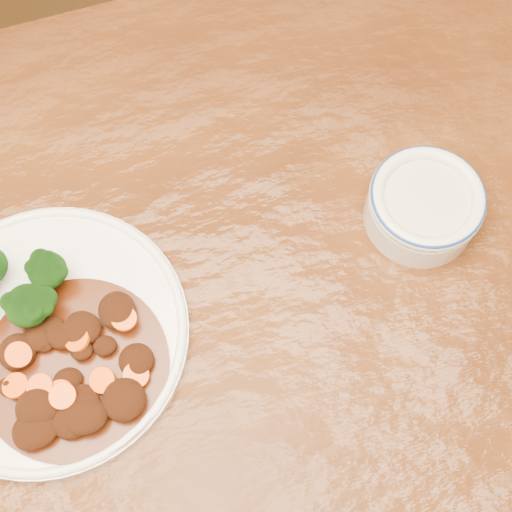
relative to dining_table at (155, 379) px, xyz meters
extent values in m
plane|color=#462B11|center=(0.00, 0.00, -0.67)|extent=(4.00, 4.00, 0.00)
cube|color=#582E0F|center=(0.00, 0.00, 0.06)|extent=(1.60, 1.07, 0.04)
cylinder|color=#3B1E0E|center=(0.64, 0.47, -0.32)|extent=(0.06, 0.06, 0.71)
cylinder|color=white|center=(-0.09, 0.04, 0.09)|extent=(0.28, 0.28, 0.01)
torus|color=white|center=(-0.09, 0.04, 0.09)|extent=(0.28, 0.28, 0.01)
cylinder|color=olive|center=(-0.10, 0.06, 0.10)|extent=(0.01, 0.01, 0.02)
ellipsoid|color=black|center=(-0.10, 0.06, 0.12)|extent=(0.04, 0.04, 0.03)
cylinder|color=olive|center=(-0.08, 0.10, 0.10)|extent=(0.01, 0.01, 0.02)
ellipsoid|color=black|center=(-0.08, 0.10, 0.12)|extent=(0.04, 0.04, 0.03)
cylinder|color=#4C1908|center=(-0.06, 0.00, 0.09)|extent=(0.18, 0.18, 0.00)
ellipsoid|color=black|center=(-0.09, 0.03, 0.10)|extent=(0.02, 0.02, 0.01)
ellipsoid|color=black|center=(-0.08, 0.04, 0.10)|extent=(0.02, 0.02, 0.01)
ellipsoid|color=black|center=(-0.02, 0.05, 0.11)|extent=(0.04, 0.04, 0.02)
ellipsoid|color=black|center=(-0.05, 0.01, 0.11)|extent=(0.02, 0.02, 0.01)
ellipsoid|color=black|center=(-0.06, -0.05, 0.11)|extent=(0.04, 0.03, 0.02)
ellipsoid|color=black|center=(-0.05, 0.03, 0.11)|extent=(0.04, 0.03, 0.02)
ellipsoid|color=black|center=(0.00, -0.01, 0.10)|extent=(0.03, 0.03, 0.02)
ellipsoid|color=black|center=(-0.10, -0.03, 0.11)|extent=(0.04, 0.04, 0.02)
ellipsoid|color=black|center=(-0.09, -0.01, 0.11)|extent=(0.02, 0.02, 0.01)
ellipsoid|color=black|center=(-0.07, -0.01, 0.10)|extent=(0.03, 0.02, 0.01)
ellipsoid|color=black|center=(-0.06, -0.03, 0.10)|extent=(0.02, 0.02, 0.01)
ellipsoid|color=black|center=(-0.05, 0.04, 0.10)|extent=(0.03, 0.02, 0.01)
ellipsoid|color=black|center=(-0.06, -0.04, 0.10)|extent=(0.03, 0.03, 0.02)
ellipsoid|color=black|center=(-0.09, 0.04, 0.10)|extent=(0.03, 0.03, 0.01)
ellipsoid|color=black|center=(-0.11, -0.05, 0.11)|extent=(0.03, 0.03, 0.02)
ellipsoid|color=black|center=(-0.10, -0.05, 0.11)|extent=(0.04, 0.04, 0.02)
ellipsoid|color=black|center=(-0.07, 0.03, 0.11)|extent=(0.03, 0.03, 0.02)
ellipsoid|color=black|center=(-0.02, 0.05, 0.10)|extent=(0.02, 0.02, 0.01)
ellipsoid|color=black|center=(-0.12, -0.01, 0.10)|extent=(0.02, 0.02, 0.01)
ellipsoid|color=black|center=(-0.07, -0.05, 0.10)|extent=(0.04, 0.04, 0.02)
ellipsoid|color=black|center=(-0.10, -0.04, 0.10)|extent=(0.03, 0.03, 0.01)
ellipsoid|color=black|center=(-0.11, 0.03, 0.10)|extent=(0.04, 0.04, 0.02)
ellipsoid|color=black|center=(-0.03, 0.01, 0.10)|extent=(0.02, 0.02, 0.01)
ellipsoid|color=black|center=(-0.02, -0.04, 0.11)|extent=(0.04, 0.04, 0.02)
cylinder|color=#F5520D|center=(-0.01, 0.04, 0.11)|extent=(0.03, 0.03, 0.01)
cylinder|color=#F5520D|center=(-0.01, -0.02, 0.11)|extent=(0.03, 0.03, 0.01)
cylinder|color=#F5520D|center=(-0.11, 0.02, 0.11)|extent=(0.03, 0.03, 0.02)
cylinder|color=#F5520D|center=(-0.09, -0.02, 0.11)|extent=(0.03, 0.03, 0.01)
cylinder|color=#F5520D|center=(-0.08, -0.02, 0.11)|extent=(0.03, 0.03, 0.01)
cylinder|color=#F5520D|center=(-0.12, -0.01, 0.11)|extent=(0.03, 0.03, 0.01)
cylinder|color=#F5520D|center=(-0.07, -0.03, 0.11)|extent=(0.03, 0.03, 0.00)
cylinder|color=#F5520D|center=(-0.04, -0.02, 0.11)|extent=(0.03, 0.03, 0.01)
cylinder|color=#F5520D|center=(-0.06, 0.02, 0.11)|extent=(0.03, 0.03, 0.01)
cylinder|color=silver|center=(0.31, 0.10, 0.10)|extent=(0.12, 0.12, 0.04)
cylinder|color=beige|center=(0.31, 0.10, 0.12)|extent=(0.09, 0.09, 0.01)
torus|color=silver|center=(0.31, 0.10, 0.13)|extent=(0.12, 0.12, 0.02)
torus|color=navy|center=(0.31, 0.10, 0.13)|extent=(0.12, 0.12, 0.01)
camera|label=1|loc=(0.07, -0.20, 0.76)|focal=50.00mm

